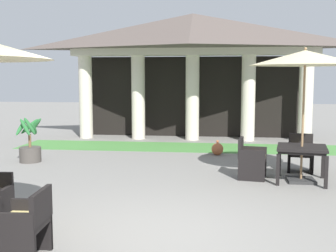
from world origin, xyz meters
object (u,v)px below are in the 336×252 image
(patio_table_mid_left, at_px, (302,151))
(patio_chair_mid_left_west, at_px, (251,160))
(patio_chair_near_foreground_east, at_px, (26,225))
(potted_palm_left_edge, at_px, (30,148))
(patio_umbrella_mid_left, at_px, (305,60))
(patio_chair_mid_left_north, at_px, (300,154))
(terracotta_urn, at_px, (217,149))

(patio_table_mid_left, bearing_deg, patio_chair_mid_left_west, 170.67)
(patio_chair_near_foreground_east, relative_size, potted_palm_left_edge, 0.72)
(patio_chair_near_foreground_east, distance_m, patio_table_mid_left, 5.84)
(patio_table_mid_left, bearing_deg, patio_umbrella_mid_left, 63.43)
(patio_chair_near_foreground_east, distance_m, potted_palm_left_edge, 6.15)
(patio_table_mid_left, height_order, patio_chair_mid_left_north, patio_chair_mid_left_north)
(potted_palm_left_edge, bearing_deg, patio_umbrella_mid_left, -11.52)
(potted_palm_left_edge, xyz_separation_m, terracotta_urn, (4.75, 1.52, -0.17))
(patio_table_mid_left, bearing_deg, terracotta_urn, 121.39)
(patio_chair_mid_left_west, bearing_deg, terracotta_urn, -155.62)
(patio_umbrella_mid_left, bearing_deg, terracotta_urn, 121.39)
(patio_table_mid_left, height_order, patio_chair_mid_left_west, patio_chair_mid_left_west)
(patio_chair_mid_left_north, bearing_deg, potted_palm_left_edge, 6.69)
(patio_chair_mid_left_north, relative_size, potted_palm_left_edge, 0.72)
(patio_chair_mid_left_west, bearing_deg, patio_chair_near_foreground_east, -24.20)
(patio_chair_mid_left_west, relative_size, patio_chair_mid_left_north, 1.02)
(potted_palm_left_edge, bearing_deg, patio_chair_mid_left_west, -11.92)
(potted_palm_left_edge, height_order, terracotta_urn, potted_palm_left_edge)
(patio_chair_mid_left_north, xyz_separation_m, potted_palm_left_edge, (-6.65, 0.31, -0.05))
(patio_chair_mid_left_north, xyz_separation_m, terracotta_urn, (-1.90, 1.83, -0.23))
(patio_chair_mid_left_north, bearing_deg, patio_umbrella_mid_left, 90.00)
(patio_chair_near_foreground_east, bearing_deg, patio_chair_mid_left_north, -40.97)
(patio_chair_mid_left_north, bearing_deg, patio_chair_near_foreground_east, 61.39)
(patio_chair_near_foreground_east, xyz_separation_m, patio_chair_mid_left_north, (4.13, 5.30, -0.01))
(patio_umbrella_mid_left, bearing_deg, patio_chair_mid_left_west, 170.67)
(patio_table_mid_left, relative_size, terracotta_urn, 2.68)
(patio_chair_near_foreground_east, height_order, patio_chair_mid_left_north, patio_chair_mid_left_north)
(patio_table_mid_left, height_order, terracotta_urn, patio_table_mid_left)
(patio_chair_near_foreground_east, height_order, potted_palm_left_edge, potted_palm_left_edge)
(patio_chair_mid_left_west, height_order, terracotta_urn, patio_chair_mid_left_west)
(patio_umbrella_mid_left, relative_size, patio_chair_mid_left_west, 3.17)
(patio_table_mid_left, distance_m, terracotta_urn, 3.37)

